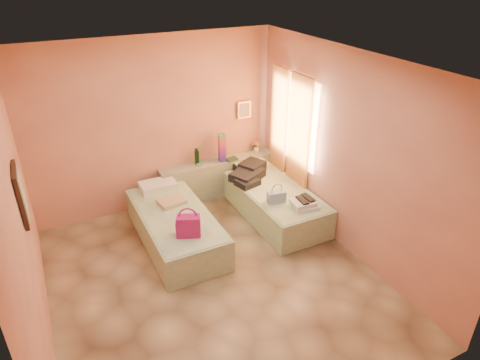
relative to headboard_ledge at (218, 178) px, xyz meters
The scene contains 16 objects.
ground 2.34m from the headboard_ledge, 114.90° to the right, with size 4.50×4.50×0.00m, color tan.
room_walls 2.25m from the headboard_ledge, 116.65° to the right, with size 4.02×4.51×2.81m.
headboard_ledge is the anchor object (origin of this frame).
bed_left 1.55m from the headboard_ledge, 137.30° to the right, with size 0.90×2.00×0.50m, color #B5D5AB.
bed_right 1.18m from the headboard_ledge, 63.43° to the right, with size 0.90×2.00×0.50m, color #B5D5AB.
water_bottle 0.59m from the headboard_ledge, behind, with size 0.08×0.08×0.28m, color black.
rainbow_box 0.58m from the headboard_ledge, 29.14° to the right, with size 0.11×0.11×0.50m, color #A61464.
small_dish 0.48m from the headboard_ledge, behind, with size 0.11×0.11×0.03m, color #4F9274.
green_book 0.43m from the headboard_ledge, 17.36° to the right, with size 0.19×0.13×0.03m, color #223F26.
flower_vase 0.91m from the headboard_ledge, ahead, with size 0.18×0.18×0.23m, color white.
magenta_handbag 2.03m from the headboard_ledge, 124.64° to the right, with size 0.32×0.18×0.30m, color #A61464.
khaki_garment 1.35m from the headboard_ledge, 144.80° to the right, with size 0.38×0.30×0.07m, color tan.
clothes_pile 0.71m from the headboard_ledge, 58.63° to the right, with size 0.58×0.58×0.18m, color black.
blue_handbag 1.50m from the headboard_ledge, 76.77° to the right, with size 0.27×0.12×0.18m, color #4668A9.
towel_stack 1.87m from the headboard_ledge, 69.94° to the right, with size 0.35×0.30×0.10m, color silver.
sandal_pair 1.86m from the headboard_ledge, 68.76° to the right, with size 0.19×0.25×0.03m, color black.
Camera 1 is at (-1.64, -4.05, 3.79)m, focal length 32.00 mm.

